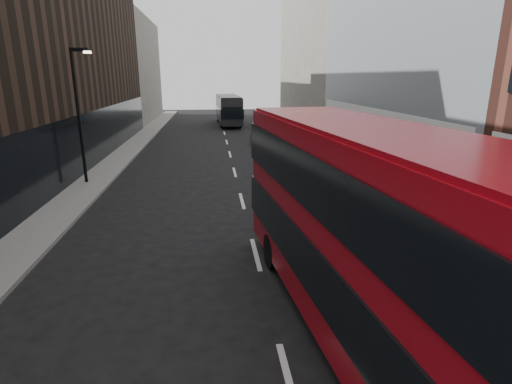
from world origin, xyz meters
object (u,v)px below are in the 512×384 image
object	(u,v)px
grey_bus	(228,109)
car_a	(283,160)
car_b	(310,167)
street_lamp	(79,107)
car_c	(266,136)
red_bus	(371,227)

from	to	relation	value
grey_bus	car_a	xyz separation A→B (m)	(2.26, -25.77, -1.19)
grey_bus	car_b	world-z (taller)	grey_bus
street_lamp	car_c	size ratio (longest dim) A/B	1.36
grey_bus	car_b	xyz separation A→B (m)	(3.52, -27.77, -1.18)
street_lamp	car_a	xyz separation A→B (m)	(11.28, 2.00, -3.49)
red_bus	car_a	size ratio (longest dim) A/B	2.97
street_lamp	red_bus	distance (m)	17.85
street_lamp	grey_bus	bearing A→B (deg)	72.01
red_bus	car_b	bearing A→B (deg)	74.95
car_b	street_lamp	bearing A→B (deg)	175.20
red_bus	car_a	world-z (taller)	red_bus
red_bus	car_c	distance (m)	26.97
street_lamp	car_a	bearing A→B (deg)	10.06
street_lamp	car_b	world-z (taller)	street_lamp
grey_bus	red_bus	bearing A→B (deg)	-90.50
car_a	car_c	distance (m)	10.29
car_b	red_bus	bearing A→B (deg)	-103.98
grey_bus	car_b	bearing A→B (deg)	-84.85
car_b	car_c	world-z (taller)	car_c
car_b	grey_bus	bearing A→B (deg)	92.42
car_a	car_b	bearing A→B (deg)	-55.29
red_bus	car_c	bearing A→B (deg)	81.06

